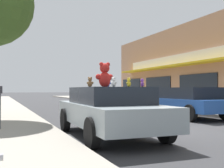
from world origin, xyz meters
TOP-DOWN VIEW (x-y plane):
  - ground_plane at (0.00, 0.00)m, footprint 260.00×260.00m
  - plush_art_car at (-2.64, -0.41)m, footprint 2.17×4.83m
  - teddy_bear_giant at (-2.62, 0.00)m, footprint 0.55×0.34m
  - teddy_bear_blue at (-2.26, 0.71)m, footprint 0.26×0.20m
  - teddy_bear_purple at (-2.18, -1.52)m, footprint 0.13×0.16m
  - teddy_bear_white at (-2.95, -1.52)m, footprint 0.15×0.18m
  - teddy_bear_yellow at (-2.53, -1.48)m, footprint 0.17×0.14m
  - teddy_bear_brown at (-3.15, -0.26)m, footprint 0.20×0.20m
  - parked_car_far_center at (2.64, 2.99)m, footprint 2.06×4.40m
  - parking_meter at (-5.49, 1.16)m, footprint 0.14×0.10m

SIDE VIEW (x-z plane):
  - ground_plane at x=0.00m, z-range 0.00..0.00m
  - plush_art_car at x=-2.64m, z-range 0.07..1.46m
  - parked_car_far_center at x=2.64m, z-range 0.08..1.50m
  - parking_meter at x=-5.49m, z-range 0.33..1.60m
  - teddy_bear_purple at x=-2.18m, z-range 1.38..1.60m
  - teddy_bear_yellow at x=-2.53m, z-range 1.38..1.61m
  - teddy_bear_white at x=-2.95m, z-range 1.38..1.62m
  - teddy_bear_brown at x=-3.15m, z-range 1.38..1.67m
  - teddy_bear_blue at x=-2.26m, z-range 1.38..1.73m
  - teddy_bear_giant at x=-2.62m, z-range 1.37..2.12m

